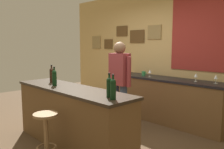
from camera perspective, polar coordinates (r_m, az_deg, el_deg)
ground_plane at (r=4.13m, az=-4.90°, el=-15.13°), size 10.00×10.00×0.00m
back_wall at (r=5.33m, az=12.25°, el=5.47°), size 6.00×0.09×2.80m
bar_counter at (r=3.75m, az=-9.79°, el=-10.08°), size 2.33×0.60×0.92m
side_counter at (r=4.93m, az=13.24°, el=-6.07°), size 2.41×0.56×0.90m
bartender at (r=4.20m, az=1.83°, el=-1.46°), size 0.52×0.21×1.62m
bar_stool at (r=3.30m, az=-15.67°, el=-12.73°), size 0.32×0.32×0.68m
wine_bottle_a at (r=4.20m, az=-14.37°, el=-0.03°), size 0.07×0.07×0.31m
wine_bottle_b at (r=3.86m, az=-13.76°, el=-0.64°), size 0.07×0.07×0.31m
wine_bottle_c at (r=2.92m, az=-0.66°, el=-2.94°), size 0.07×0.07×0.31m
wine_bottle_d at (r=2.81m, az=0.26°, el=-3.34°), size 0.07×0.07×0.31m
wine_glass_a at (r=4.99m, az=9.16°, el=0.71°), size 0.07×0.07×0.16m
wine_glass_b at (r=4.57m, az=19.64°, el=-0.22°), size 0.07×0.07×0.16m
wine_glass_c at (r=4.47m, az=23.86°, el=-0.59°), size 0.07×0.07×0.16m
coffee_mug at (r=5.17m, az=7.67°, el=0.27°), size 0.12×0.08×0.09m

